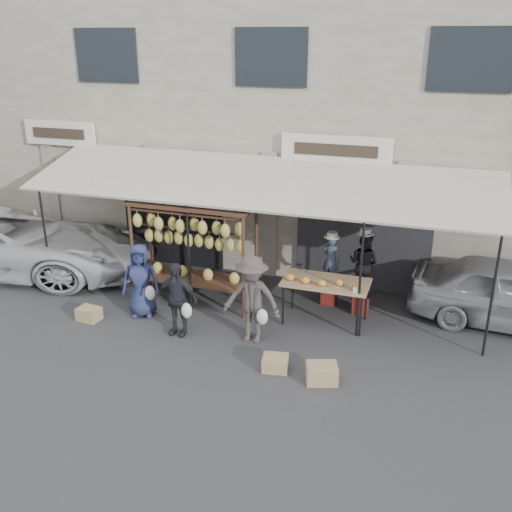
{
  "coord_description": "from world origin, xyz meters",
  "views": [
    {
      "loc": [
        3.76,
        -8.7,
        5.43
      ],
      "look_at": [
        0.37,
        1.4,
        1.3
      ],
      "focal_mm": 40.0,
      "sensor_mm": 36.0,
      "label": 1
    }
  ],
  "objects": [
    {
      "name": "ground_plane",
      "position": [
        0.0,
        0.0,
        0.0
      ],
      "size": [
        90.0,
        90.0,
        0.0
      ],
      "primitive_type": "plane",
      "color": "#2D2D30"
    },
    {
      "name": "shophouse",
      "position": [
        -0.0,
        6.5,
        3.65
      ],
      "size": [
        24.0,
        6.15,
        7.3
      ],
      "color": "#BFB19F",
      "rests_on": "ground_plane"
    },
    {
      "name": "awning",
      "position": [
        0.01,
        2.28,
        2.57
      ],
      "size": [
        10.0,
        2.35,
        2.92
      ],
      "color": "beige",
      "rests_on": "ground_plane"
    },
    {
      "name": "banana_rack",
      "position": [
        -1.07,
        1.5,
        1.57
      ],
      "size": [
        2.6,
        0.9,
        2.24
      ],
      "color": "#3A2216",
      "rests_on": "ground_plane"
    },
    {
      "name": "produce_table",
      "position": [
        1.78,
        1.48,
        0.87
      ],
      "size": [
        1.7,
        0.9,
        1.04
      ],
      "color": "tan",
      "rests_on": "ground_plane"
    },
    {
      "name": "vendor_left",
      "position": [
        1.7,
        2.42,
        0.99
      ],
      "size": [
        0.45,
        0.34,
        1.1
      ],
      "primitive_type": "imported",
      "rotation": [
        0.0,
        0.0,
        2.93
      ],
      "color": "#3E495B",
      "rests_on": "stool_left"
    },
    {
      "name": "vendor_right",
      "position": [
        2.41,
        2.17,
        1.11
      ],
      "size": [
        0.78,
        0.69,
        1.34
      ],
      "primitive_type": "imported",
      "rotation": [
        0.0,
        0.0,
        2.81
      ],
      "color": "black",
      "rests_on": "stool_right"
    },
    {
      "name": "customer_left",
      "position": [
        -1.85,
        0.63,
        0.78
      ],
      "size": [
        0.87,
        0.7,
        1.55
      ],
      "primitive_type": "imported",
      "rotation": [
        0.0,
        0.0,
        0.31
      ],
      "color": "navy",
      "rests_on": "ground_plane"
    },
    {
      "name": "customer_mid",
      "position": [
        -0.81,
        0.14,
        0.74
      ],
      "size": [
        0.87,
        0.38,
        1.48
      ],
      "primitive_type": "imported",
      "rotation": [
        0.0,
        0.0,
        -0.02
      ],
      "color": "#26272E",
      "rests_on": "ground_plane"
    },
    {
      "name": "customer_right",
      "position": [
        0.64,
        0.35,
        0.86
      ],
      "size": [
        1.12,
        0.66,
        1.71
      ],
      "primitive_type": "imported",
      "rotation": [
        0.0,
        0.0,
        0.02
      ],
      "color": "#453C3A",
      "rests_on": "ground_plane"
    },
    {
      "name": "stool_left",
      "position": [
        1.7,
        2.42,
        0.22
      ],
      "size": [
        0.37,
        0.37,
        0.44
      ],
      "primitive_type": "cube",
      "rotation": [
        0.0,
        0.0,
        0.19
      ],
      "color": "maroon",
      "rests_on": "ground_plane"
    },
    {
      "name": "stool_right",
      "position": [
        2.41,
        2.17,
        0.22
      ],
      "size": [
        0.36,
        0.36,
        0.44
      ],
      "primitive_type": "cube",
      "rotation": [
        0.0,
        0.0,
        0.16
      ],
      "color": "maroon",
      "rests_on": "ground_plane"
    },
    {
      "name": "crate_near_a",
      "position": [
        1.36,
        -0.51,
        0.13
      ],
      "size": [
        0.5,
        0.41,
        0.27
      ],
      "primitive_type": "cube",
      "rotation": [
        0.0,
        0.0,
        0.18
      ],
      "color": "tan",
      "rests_on": "ground_plane"
    },
    {
      "name": "crate_near_b",
      "position": [
        2.2,
        -0.6,
        0.16
      ],
      "size": [
        0.61,
        0.54,
        0.31
      ],
      "primitive_type": "cube",
      "rotation": [
        0.0,
        0.0,
        0.32
      ],
      "color": "tan",
      "rests_on": "ground_plane"
    },
    {
      "name": "crate_far",
      "position": [
        -2.78,
        0.07,
        0.13
      ],
      "size": [
        0.48,
        0.38,
        0.27
      ],
      "primitive_type": "cube",
      "rotation": [
        0.0,
        0.0,
        -0.1
      ],
      "color": "tan",
      "rests_on": "ground_plane"
    }
  ]
}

